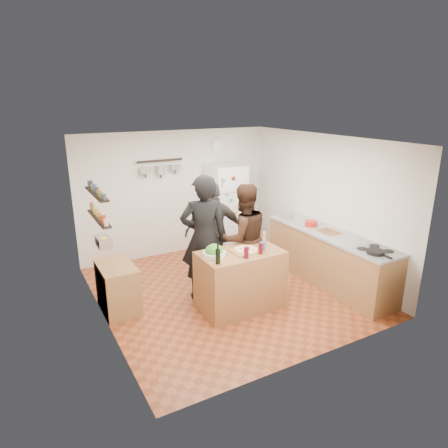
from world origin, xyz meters
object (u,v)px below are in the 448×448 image
wine_bottle (218,257)px  person_left (204,238)px  pepper_mill (264,240)px  side_table (118,288)px  prep_island (240,280)px  salad_bowl (214,254)px  salt_canister (262,247)px  skillet (376,252)px  person_back (214,232)px  person_center (243,238)px  counter_run (328,258)px  wall_clock (218,146)px  fridge (226,208)px  red_bowl (311,224)px

wine_bottle → person_left: person_left is taller
pepper_mill → side_table: bearing=159.7°
prep_island → salad_bowl: 0.65m
salt_canister → skillet: size_ratio=0.52×
prep_island → salt_canister: size_ratio=9.19×
salad_bowl → person_back: size_ratio=0.19×
prep_island → person_left: 0.86m
pepper_mill → person_center: (-0.10, 0.45, -0.10)m
salad_bowl → wine_bottle: wine_bottle is taller
person_back → pepper_mill: bearing=124.6°
prep_island → side_table: (-1.66, 0.83, -0.09)m
wine_bottle → pepper_mill: size_ratio=1.09×
wine_bottle → counter_run: (2.28, 0.23, -0.56)m
prep_island → person_center: (0.35, 0.50, 0.45)m
wine_bottle → person_left: bearing=77.6°
wine_bottle → person_center: size_ratio=0.11×
wall_clock → side_table: 3.70m
skillet → fridge: fridge is taller
prep_island → fridge: (1.03, 2.31, 0.45)m
wall_clock → person_back: bearing=-120.3°
skillet → red_bowl: red_bowl is taller
prep_island → wall_clock: bearing=68.6°
red_bowl → prep_island: bearing=-165.4°
counter_run → skillet: bearing=-95.5°
salad_bowl → skillet: (2.10, -1.08, 0.00)m
prep_island → pepper_mill: size_ratio=6.61×
pepper_mill → wall_clock: size_ratio=0.63×
person_center → counter_run: 1.58m
salt_canister → counter_run: bearing=5.2°
prep_island → skillet: 2.03m
prep_island → side_table: size_ratio=1.56×
person_left → prep_island: bearing=140.4°
salt_canister → red_bowl: 1.54m
side_table → skillet: bearing=-29.1°
wine_bottle → side_table: 1.69m
fridge → counter_run: bearing=-71.9°
salt_canister → skillet: 1.66m
prep_island → skillet: bearing=-31.4°
pepper_mill → prep_island: bearing=-173.7°
counter_run → skillet: (-0.10, -1.04, 0.50)m
prep_island → pepper_mill: bearing=6.3°
salt_canister → red_bowl: size_ratio=0.63×
skillet → fridge: (-0.65, 3.34, -0.05)m
prep_island → counter_run: size_ratio=0.48×
fridge → red_bowl: bearing=-69.4°
salt_canister → side_table: (-1.96, 0.95, -0.61)m
prep_island → fridge: 2.57m
counter_run → side_table: (-3.44, 0.81, -0.09)m
person_back → red_bowl: size_ratio=8.04×
person_left → red_bowl: size_ratio=9.30×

